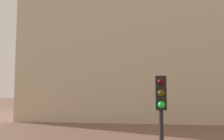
{
  "coord_description": "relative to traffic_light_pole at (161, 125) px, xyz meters",
  "views": [
    {
      "loc": [
        1.05,
        -0.66,
        4.05
      ],
      "look_at": [
        -0.12,
        10.51,
        4.92
      ],
      "focal_mm": 34.12,
      "sensor_mm": 36.0,
      "label": 1
    }
  ],
  "objects": [
    {
      "name": "landmark_building",
      "position": [
        -0.18,
        24.71,
        6.02
      ],
      "size": [
        28.94,
        14.6,
        33.85
      ],
      "color": "beige",
      "rests_on": "ground_plane"
    },
    {
      "name": "traffic_light_pole",
      "position": [
        0.0,
        0.0,
        0.0
      ],
      "size": [
        0.28,
        0.34,
        4.33
      ],
      "color": "black",
      "rests_on": "ground_plane"
    }
  ]
}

